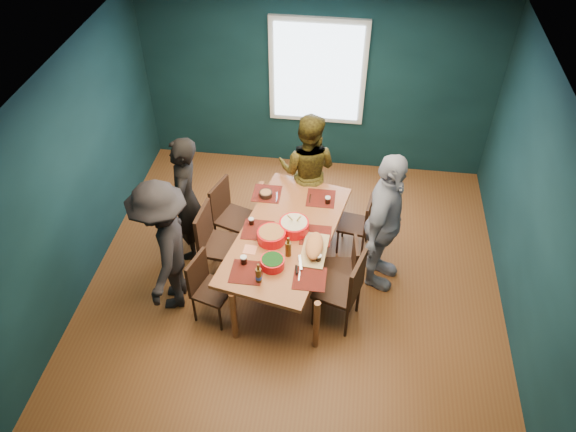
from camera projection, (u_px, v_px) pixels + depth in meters
The scene contains 26 objects.
room at pixel (298, 180), 6.26m from camera, with size 5.01×5.01×2.71m.
dining_table at pixel (286, 237), 6.52m from camera, with size 1.41×2.22×0.78m.
chair_left_far at pixel (228, 210), 7.11m from camera, with size 0.54×0.54×0.95m.
chair_left_mid at pixel (214, 239), 6.66m from camera, with size 0.50×0.50×1.02m.
chair_left_near at pixel (206, 283), 6.26m from camera, with size 0.49×0.49×0.87m.
chair_right_far at pixel (360, 221), 7.06m from camera, with size 0.43×0.43×0.83m.
chair_right_mid at pixel (346, 265), 6.50m from camera, with size 0.42×0.42×0.84m.
chair_right_near at pixel (346, 286), 6.11m from camera, with size 0.57×0.57×1.02m.
person_far_left at pixel (186, 200), 6.79m from camera, with size 0.63×0.41×1.72m, color black.
person_back at pixel (307, 170), 7.29m from camera, with size 0.80×0.62×1.64m, color black.
person_right at pixel (384, 223), 6.38m from camera, with size 1.09×0.45×1.85m, color silver.
person_near_left at pixel (164, 248), 6.17m from camera, with size 1.12×0.64×1.73m, color black.
bowl_salad at pixel (271, 236), 6.33m from camera, with size 0.33×0.33×0.14m.
bowl_dumpling at pixel (294, 226), 6.45m from camera, with size 0.34×0.34×0.32m.
bowl_herbs at pixel (273, 262), 6.04m from camera, with size 0.26×0.26×0.12m.
cutting_board at pixel (314, 247), 6.21m from camera, with size 0.34×0.68×0.15m.
small_bowl at pixel (266, 194), 6.94m from camera, with size 0.16×0.16×0.07m.
beer_bottle_a at pixel (259, 275), 5.86m from camera, with size 0.07×0.07×0.26m.
beer_bottle_b at pixel (288, 248), 6.14m from camera, with size 0.07×0.07×0.26m.
cola_glass_a at pixel (244, 260), 6.08m from camera, with size 0.07×0.07×0.10m.
cola_glass_b at pixel (319, 258), 6.10m from camera, with size 0.07×0.07×0.09m.
cola_glass_c at pixel (328, 200), 6.83m from camera, with size 0.07×0.07×0.09m.
cola_glass_d at pixel (251, 221), 6.55m from camera, with size 0.06×0.06×0.09m.
napkin_a at pixel (321, 236), 6.43m from camera, with size 0.13×0.13×0.00m, color #E98562.
napkin_b at pixel (250, 250), 6.27m from camera, with size 0.14×0.14×0.00m, color #E98562.
napkin_c at pixel (311, 283), 5.90m from camera, with size 0.14×0.14×0.00m, color #E98562.
Camera 1 is at (0.54, -4.63, 5.25)m, focal length 35.00 mm.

